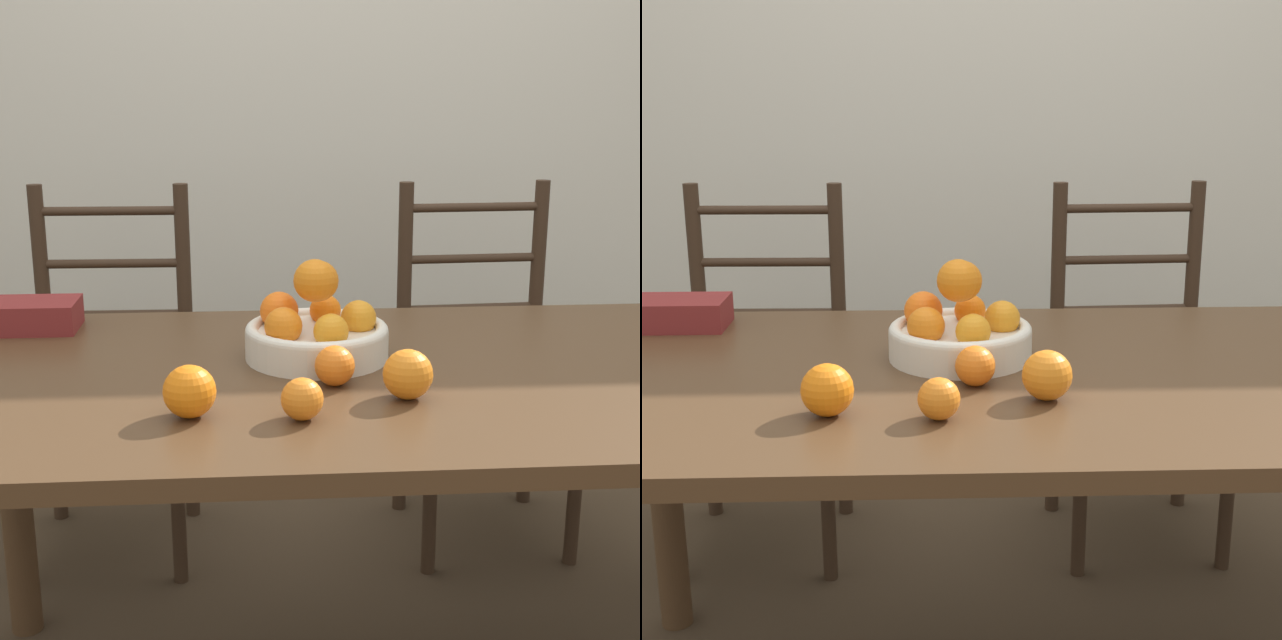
% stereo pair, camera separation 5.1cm
% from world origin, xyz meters
% --- Properties ---
extents(wall_back, '(8.00, 0.06, 2.60)m').
position_xyz_m(wall_back, '(0.00, 1.49, 1.30)').
color(wall_back, silver).
rests_on(wall_back, ground_plane).
extents(dining_table, '(1.72, 0.86, 0.73)m').
position_xyz_m(dining_table, '(0.00, 0.00, 0.63)').
color(dining_table, '#4C331E').
rests_on(dining_table, ground_plane).
extents(fruit_bowl, '(0.26, 0.26, 0.19)m').
position_xyz_m(fruit_bowl, '(-0.13, 0.07, 0.78)').
color(fruit_bowl, silver).
rests_on(fruit_bowl, dining_table).
extents(orange_loose_0, '(0.07, 0.07, 0.07)m').
position_xyz_m(orange_loose_0, '(-0.11, -0.08, 0.76)').
color(orange_loose_0, orange).
rests_on(orange_loose_0, dining_table).
extents(orange_loose_1, '(0.08, 0.08, 0.08)m').
position_xyz_m(orange_loose_1, '(0.00, -0.16, 0.77)').
color(orange_loose_1, orange).
rests_on(orange_loose_1, dining_table).
extents(orange_loose_2, '(0.08, 0.08, 0.08)m').
position_xyz_m(orange_loose_2, '(-0.34, -0.21, 0.77)').
color(orange_loose_2, orange).
rests_on(orange_loose_2, dining_table).
extents(orange_loose_3, '(0.07, 0.07, 0.07)m').
position_xyz_m(orange_loose_3, '(-0.17, -0.24, 0.76)').
color(orange_loose_3, orange).
rests_on(orange_loose_3, dining_table).
extents(chair_left, '(0.43, 0.41, 0.96)m').
position_xyz_m(chair_left, '(-0.63, 0.76, 0.46)').
color(chair_left, '#382619').
rests_on(chair_left, ground_plane).
extents(chair_right, '(0.44, 0.42, 0.96)m').
position_xyz_m(chair_right, '(0.37, 0.76, 0.46)').
color(chair_right, '#382619').
rests_on(chair_right, ground_plane).
extents(book_stack, '(0.19, 0.13, 0.06)m').
position_xyz_m(book_stack, '(-0.70, 0.31, 0.76)').
color(book_stack, maroon).
rests_on(book_stack, dining_table).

